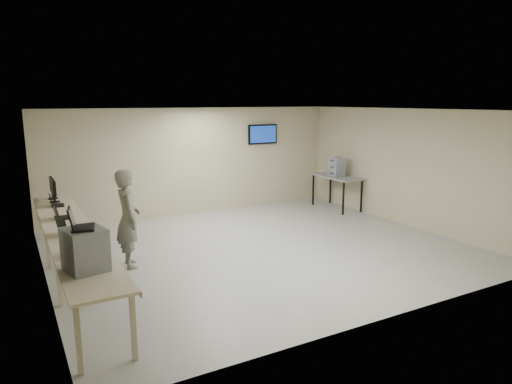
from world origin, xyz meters
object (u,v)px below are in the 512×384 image
workbench (71,234)px  side_table (337,178)px  equipment_box (85,249)px  soldier (128,219)px

workbench → side_table: bearing=16.0°
workbench → side_table: (7.19, 2.06, 0.03)m
workbench → equipment_box: 2.05m
workbench → soldier: size_ratio=3.35×
side_table → equipment_box: bearing=-150.6°
equipment_box → workbench: bearing=76.2°
side_table → workbench: bearing=-164.0°
soldier → side_table: size_ratio=1.16×
side_table → soldier: bearing=-164.1°
equipment_box → side_table: equipment_box is taller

